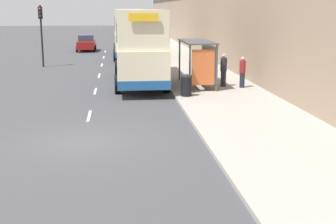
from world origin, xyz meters
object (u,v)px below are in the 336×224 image
(bus_shelter, at_px, (201,55))
(pedestrian_at_shelter, at_px, (242,72))
(double_decker_bus_ahead, at_px, (129,32))
(pedestrian_1, at_px, (224,70))
(car_0, at_px, (86,43))
(litter_bin, at_px, (186,85))
(traffic_light_far_kerb, at_px, (41,26))
(double_decker_bus_near, at_px, (138,45))

(bus_shelter, height_order, pedestrian_at_shelter, bus_shelter)
(double_decker_bus_ahead, bearing_deg, pedestrian_1, -75.44)
(bus_shelter, relative_size, pedestrian_1, 2.33)
(double_decker_bus_ahead, xyz_separation_m, pedestrian_at_shelter, (5.61, -18.47, -1.29))
(car_0, bearing_deg, pedestrian_at_shelter, 111.46)
(litter_bin, bearing_deg, pedestrian_1, 47.44)
(car_0, xyz_separation_m, traffic_light_far_kerb, (-2.44, -13.43, 2.28))
(car_0, distance_m, pedestrian_at_shelter, 27.07)
(double_decker_bus_near, distance_m, car_0, 22.62)
(double_decker_bus_near, bearing_deg, bus_shelter, -36.60)
(pedestrian_1, bearing_deg, car_0, 109.94)
(car_0, relative_size, traffic_light_far_kerb, 0.89)
(car_0, height_order, litter_bin, car_0)
(bus_shelter, distance_m, pedestrian_1, 1.49)
(double_decker_bus_ahead, relative_size, car_0, 2.75)
(double_decker_bus_ahead, bearing_deg, pedestrian_at_shelter, -73.10)
(double_decker_bus_ahead, distance_m, car_0, 8.11)
(pedestrian_1, bearing_deg, double_decker_bus_near, 150.30)
(bus_shelter, xyz_separation_m, double_decker_bus_near, (-3.30, 2.45, 0.41))
(car_0, distance_m, litter_bin, 28.16)
(bus_shelter, relative_size, traffic_light_far_kerb, 0.91)
(litter_bin, height_order, traffic_light_far_kerb, traffic_light_far_kerb)
(double_decker_bus_ahead, relative_size, pedestrian_at_shelter, 6.72)
(pedestrian_at_shelter, distance_m, litter_bin, 4.06)
(pedestrian_at_shelter, distance_m, traffic_light_far_kerb, 17.18)
(double_decker_bus_near, relative_size, traffic_light_far_kerb, 2.38)
(pedestrian_at_shelter, distance_m, pedestrian_1, 1.05)
(car_0, height_order, traffic_light_far_kerb, traffic_light_far_kerb)
(car_0, bearing_deg, traffic_light_far_kerb, 79.68)
(pedestrian_at_shelter, bearing_deg, bus_shelter, 164.31)
(car_0, height_order, pedestrian_at_shelter, pedestrian_at_shelter)
(litter_bin, bearing_deg, double_decker_bus_near, 111.51)
(pedestrian_at_shelter, bearing_deg, double_decker_bus_ahead, 106.90)
(double_decker_bus_near, bearing_deg, double_decker_bus_ahead, 90.52)
(double_decker_bus_ahead, bearing_deg, litter_bin, -83.89)
(litter_bin, bearing_deg, pedestrian_at_shelter, 33.01)
(pedestrian_at_shelter, height_order, litter_bin, pedestrian_at_shelter)
(bus_shelter, distance_m, car_0, 25.79)
(traffic_light_far_kerb, bearing_deg, pedestrian_1, -44.69)
(litter_bin, relative_size, traffic_light_far_kerb, 0.23)
(bus_shelter, distance_m, litter_bin, 3.30)
(pedestrian_at_shelter, height_order, traffic_light_far_kerb, traffic_light_far_kerb)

